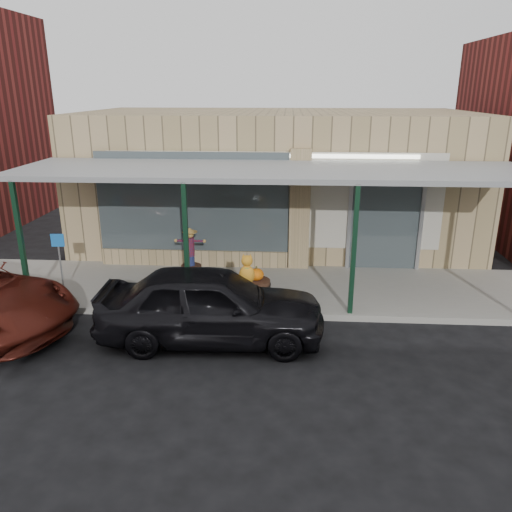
# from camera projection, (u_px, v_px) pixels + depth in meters

# --- Properties ---
(ground) EXTENTS (120.00, 120.00, 0.00)m
(ground) POSITION_uv_depth(u_px,v_px,m) (264.00, 367.00, 9.17)
(ground) COLOR black
(ground) RESTS_ON ground
(sidewalk) EXTENTS (40.00, 3.20, 0.15)m
(sidewalk) POSITION_uv_depth(u_px,v_px,m) (271.00, 289.00, 12.56)
(sidewalk) COLOR gray
(sidewalk) RESTS_ON ground
(storefront) EXTENTS (12.00, 6.25, 4.20)m
(storefront) POSITION_uv_depth(u_px,v_px,m) (277.00, 178.00, 16.23)
(storefront) COLOR tan
(storefront) RESTS_ON ground
(awning) EXTENTS (12.00, 3.00, 3.04)m
(awning) POSITION_uv_depth(u_px,v_px,m) (272.00, 173.00, 11.59)
(awning) COLOR gray
(awning) RESTS_ON ground
(block_buildings_near) EXTENTS (61.00, 8.00, 8.00)m
(block_buildings_near) POSITION_uv_depth(u_px,v_px,m) (338.00, 124.00, 16.56)
(block_buildings_near) COLOR maroon
(block_buildings_near) RESTS_ON ground
(barrel_scarecrow) EXTENTS (0.83, 0.58, 1.37)m
(barrel_scarecrow) POSITION_uv_depth(u_px,v_px,m) (191.00, 261.00, 12.94)
(barrel_scarecrow) COLOR #4B2A1E
(barrel_scarecrow) RESTS_ON sidewalk
(barrel_pumpkin) EXTENTS (0.74, 0.74, 0.78)m
(barrel_pumpkin) POSITION_uv_depth(u_px,v_px,m) (256.00, 286.00, 11.78)
(barrel_pumpkin) COLOR #4B2A1E
(barrel_pumpkin) RESTS_ON sidewalk
(handicap_sign) EXTENTS (0.31, 0.04, 1.49)m
(handicap_sign) POSITION_uv_depth(u_px,v_px,m) (60.00, 255.00, 11.81)
(handicap_sign) COLOR gray
(handicap_sign) RESTS_ON sidewalk
(parked_sedan) EXTENTS (4.57, 2.03, 1.55)m
(parked_sedan) POSITION_uv_depth(u_px,v_px,m) (211.00, 305.00, 9.94)
(parked_sedan) COLOR black
(parked_sedan) RESTS_ON ground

